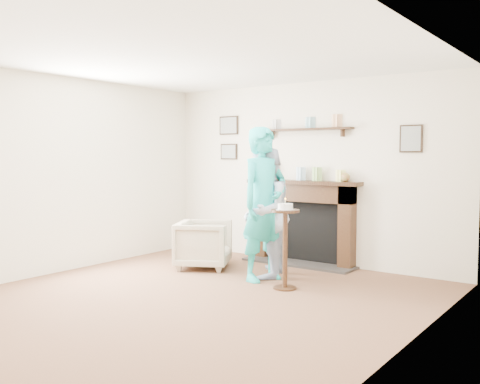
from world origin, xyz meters
name	(u,v)px	position (x,y,z in m)	size (l,w,h in m)	color
ground	(188,301)	(0.00, 0.00, 0.00)	(5.00, 5.00, 0.00)	brown
room_shell	(228,144)	(0.00, 0.69, 1.62)	(4.54, 5.02, 2.52)	beige
armchair	(204,268)	(-0.91, 1.35, 0.00)	(0.67, 0.69, 0.63)	tan
man	(265,277)	(0.04, 1.37, 0.00)	(0.77, 0.60, 1.59)	silver
woman	(264,280)	(0.12, 1.25, 0.00)	(0.67, 0.44, 1.84)	teal
pedestal_table	(285,233)	(0.54, 1.03, 0.63)	(0.32, 0.32, 1.02)	black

